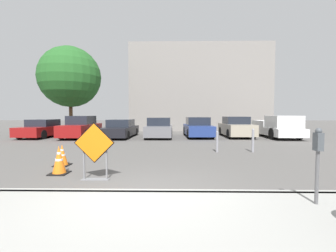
% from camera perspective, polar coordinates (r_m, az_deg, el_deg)
% --- Properties ---
extents(ground_plane, '(96.00, 96.00, 0.00)m').
position_cam_1_polar(ground_plane, '(14.68, -1.18, -3.72)').
color(ground_plane, '#565451').
extents(sidewalk_strip, '(25.80, 2.82, 0.14)m').
position_cam_1_polar(sidewalk_strip, '(3.61, -8.90, -24.26)').
color(sidewalk_strip, '#999993').
rests_on(sidewalk_strip, ground_plane).
extents(curb_lip, '(25.80, 0.20, 0.14)m').
position_cam_1_polar(curb_lip, '(4.89, -5.93, -16.75)').
color(curb_lip, '#999993').
rests_on(curb_lip, ground_plane).
extents(road_closed_sign, '(1.05, 0.20, 1.51)m').
position_cam_1_polar(road_closed_sign, '(6.15, -18.17, -5.37)').
color(road_closed_sign, black).
rests_on(road_closed_sign, ground_plane).
extents(traffic_cone_nearest, '(0.50, 0.50, 0.82)m').
position_cam_1_polar(traffic_cone_nearest, '(7.26, -25.93, -7.78)').
color(traffic_cone_nearest, black).
rests_on(traffic_cone_nearest, ground_plane).
extents(traffic_cone_second, '(0.48, 0.48, 0.72)m').
position_cam_1_polar(traffic_cone_second, '(8.36, -25.28, -6.74)').
color(traffic_cone_second, black).
rests_on(traffic_cone_second, ground_plane).
extents(parked_car_nearest, '(2.06, 4.20, 1.33)m').
position_cam_1_polar(parked_car_nearest, '(19.16, -29.21, -0.65)').
color(parked_car_nearest, maroon).
rests_on(parked_car_nearest, ground_plane).
extents(parked_car_second, '(1.89, 4.69, 1.60)m').
position_cam_1_polar(parked_car_second, '(17.87, -21.16, -0.36)').
color(parked_car_second, maroon).
rests_on(parked_car_second, ground_plane).
extents(parked_car_third, '(2.05, 4.76, 1.32)m').
position_cam_1_polar(parked_car_third, '(17.18, -11.92, -0.75)').
color(parked_car_third, black).
rests_on(parked_car_third, ground_plane).
extents(parked_car_fourth, '(1.93, 4.02, 1.47)m').
position_cam_1_polar(parked_car_fourth, '(16.60, -2.25, -0.61)').
color(parked_car_fourth, slate).
rests_on(parked_car_fourth, ground_plane).
extents(parked_car_fifth, '(2.01, 4.39, 1.50)m').
position_cam_1_polar(parked_car_fifth, '(17.16, 7.55, -0.45)').
color(parked_car_fifth, navy).
rests_on(parked_car_fifth, ground_plane).
extents(parked_car_sixth, '(1.92, 4.12, 1.54)m').
position_cam_1_polar(parked_car_sixth, '(17.77, 16.87, -0.35)').
color(parked_car_sixth, '#A39984').
rests_on(parked_car_sixth, ground_plane).
extents(pickup_truck, '(2.10, 5.41, 1.62)m').
position_cam_1_polar(pickup_truck, '(18.31, 26.05, -0.39)').
color(pickup_truck, silver).
rests_on(pickup_truck, ground_plane).
extents(bollard_nearest, '(0.12, 0.12, 0.96)m').
position_cam_1_polar(bollard_nearest, '(10.43, 12.37, -3.74)').
color(bollard_nearest, gray).
rests_on(bollard_nearest, ground_plane).
extents(bollard_second, '(0.12, 0.12, 1.08)m').
position_cam_1_polar(bollard_second, '(10.86, 20.77, -3.30)').
color(bollard_second, gray).
rests_on(bollard_second, ground_plane).
extents(parking_meter, '(0.11, 0.15, 1.35)m').
position_cam_1_polar(parking_meter, '(4.73, 33.78, -5.64)').
color(parking_meter, '#59595B').
rests_on(parking_meter, sidewalk_strip).
extents(building_facade_backdrop, '(14.43, 5.00, 8.89)m').
position_cam_1_polar(building_facade_backdrop, '(25.24, 7.67, 9.18)').
color(building_facade_backdrop, gray).
rests_on(building_facade_backdrop, ground_plane).
extents(street_tree_behind_lot, '(5.52, 5.52, 7.91)m').
position_cam_1_polar(street_tree_behind_lot, '(22.99, -23.62, 11.31)').
color(street_tree_behind_lot, '#513823').
rests_on(street_tree_behind_lot, ground_plane).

